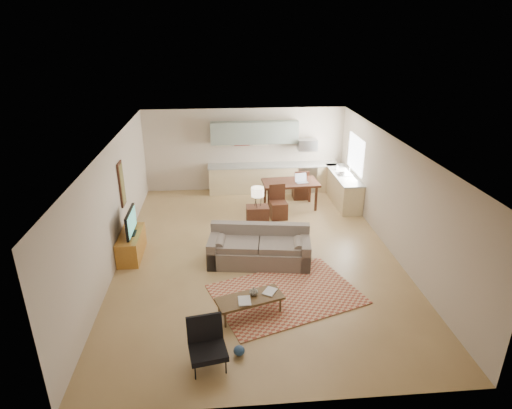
{
  "coord_description": "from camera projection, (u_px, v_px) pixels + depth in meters",
  "views": [
    {
      "loc": [
        -0.81,
        -9.08,
        5.08
      ],
      "look_at": [
        0.0,
        0.3,
        1.15
      ],
      "focal_mm": 30.0,
      "sensor_mm": 36.0,
      "label": 1
    }
  ],
  "objects": [
    {
      "name": "room",
      "position": [
        257.0,
        201.0,
        9.85
      ],
      "size": [
        9.0,
        9.0,
        9.0
      ],
      "color": "#9F7D4D",
      "rests_on": "ground"
    },
    {
      "name": "kitchen_counter_back",
      "position": [
        273.0,
        178.0,
        14.11
      ],
      "size": [
        4.26,
        0.64,
        0.92
      ],
      "primitive_type": null,
      "color": "tan",
      "rests_on": "ground"
    },
    {
      "name": "kitchen_counter_right",
      "position": [
        343.0,
        188.0,
        13.18
      ],
      "size": [
        0.64,
        2.26,
        0.92
      ],
      "primitive_type": null,
      "color": "tan",
      "rests_on": "ground"
    },
    {
      "name": "kitchen_range",
      "position": [
        306.0,
        177.0,
        14.2
      ],
      "size": [
        0.62,
        0.62,
        0.9
      ],
      "primitive_type": "cube",
      "color": "#A5A8AD",
      "rests_on": "ground"
    },
    {
      "name": "kitchen_microwave",
      "position": [
        307.0,
        145.0,
        13.79
      ],
      "size": [
        0.62,
        0.4,
        0.35
      ],
      "primitive_type": "cube",
      "color": "#A5A8AD",
      "rests_on": "room"
    },
    {
      "name": "upper_cabinets",
      "position": [
        255.0,
        133.0,
        13.62
      ],
      "size": [
        2.8,
        0.34,
        0.7
      ],
      "primitive_type": "cube",
      "color": "gray",
      "rests_on": "room"
    },
    {
      "name": "window_right",
      "position": [
        356.0,
        154.0,
        12.79
      ],
      "size": [
        0.02,
        1.4,
        1.05
      ],
      "primitive_type": "cube",
      "color": "white",
      "rests_on": "room"
    },
    {
      "name": "wall_art_left",
      "position": [
        122.0,
        184.0,
        10.35
      ],
      "size": [
        0.06,
        0.42,
        1.1
      ],
      "primitive_type": null,
      "color": "olive",
      "rests_on": "room"
    },
    {
      "name": "triptych",
      "position": [
        242.0,
        138.0,
        13.8
      ],
      "size": [
        1.7,
        0.04,
        0.5
      ],
      "primitive_type": null,
      "color": "beige",
      "rests_on": "room"
    },
    {
      "name": "rug",
      "position": [
        286.0,
        294.0,
        8.75
      ],
      "size": [
        3.34,
        2.8,
        0.02
      ],
      "primitive_type": "cube",
      "rotation": [
        0.0,
        0.0,
        0.34
      ],
      "color": "#9A3F2E",
      "rests_on": "floor"
    },
    {
      "name": "sofa",
      "position": [
        259.0,
        246.0,
        9.79
      ],
      "size": [
        2.54,
        1.38,
        0.84
      ],
      "primitive_type": null,
      "rotation": [
        0.0,
        0.0,
        -0.14
      ],
      "color": "#6B5E55",
      "rests_on": "floor"
    },
    {
      "name": "coffee_table",
      "position": [
        250.0,
        306.0,
        8.09
      ],
      "size": [
        1.36,
        0.86,
        0.38
      ],
      "primitive_type": null,
      "rotation": [
        0.0,
        0.0,
        0.31
      ],
      "color": "#48331A",
      "rests_on": "floor"
    },
    {
      "name": "book_a",
      "position": [
        238.0,
        301.0,
        7.88
      ],
      "size": [
        0.24,
        0.32,
        0.03
      ],
      "primitive_type": "imported",
      "rotation": [
        0.0,
        0.0,
        0.02
      ],
      "color": "maroon",
      "rests_on": "coffee_table"
    },
    {
      "name": "book_b",
      "position": [
        265.0,
        290.0,
        8.23
      ],
      "size": [
        0.48,
        0.49,
        0.02
      ],
      "primitive_type": "imported",
      "rotation": [
        0.0,
        0.0,
        -0.55
      ],
      "color": "navy",
      "rests_on": "coffee_table"
    },
    {
      "name": "vase",
      "position": [
        254.0,
        291.0,
        8.06
      ],
      "size": [
        0.23,
        0.23,
        0.17
      ],
      "primitive_type": "imported",
      "rotation": [
        0.0,
        0.0,
        -0.2
      ],
      "color": "black",
      "rests_on": "coffee_table"
    },
    {
      "name": "armchair",
      "position": [
        208.0,
        346.0,
        6.78
      ],
      "size": [
        0.79,
        0.79,
        0.77
      ],
      "primitive_type": null,
      "rotation": [
        0.0,
        0.0,
        0.18
      ],
      "color": "black",
      "rests_on": "floor"
    },
    {
      "name": "tv_credenza",
      "position": [
        131.0,
        245.0,
        10.13
      ],
      "size": [
        0.49,
        1.27,
        0.59
      ],
      "primitive_type": null,
      "color": "#975E1F",
      "rests_on": "floor"
    },
    {
      "name": "tv",
      "position": [
        131.0,
        222.0,
        9.91
      ],
      "size": [
        0.1,
        0.98,
        0.59
      ],
      "primitive_type": null,
      "color": "black",
      "rests_on": "tv_credenza"
    },
    {
      "name": "console_table",
      "position": [
        258.0,
        218.0,
        11.41
      ],
      "size": [
        0.59,
        0.39,
        0.69
      ],
      "primitive_type": null,
      "rotation": [
        0.0,
        0.0,
        0.0
      ],
      "color": "#391D13",
      "rests_on": "floor"
    },
    {
      "name": "table_lamp",
      "position": [
        258.0,
        197.0,
        11.17
      ],
      "size": [
        0.36,
        0.36,
        0.55
      ],
      "primitive_type": null,
      "rotation": [
        0.0,
        0.0,
        -0.07
      ],
      "color": "beige",
      "rests_on": "console_table"
    },
    {
      "name": "dining_table",
      "position": [
        290.0,
        195.0,
        12.82
      ],
      "size": [
        1.69,
        1.03,
        0.83
      ],
      "primitive_type": null,
      "rotation": [
        0.0,
        0.0,
        0.06
      ],
      "color": "#391D13",
      "rests_on": "floor"
    },
    {
      "name": "dining_chair_near",
      "position": [
        279.0,
        202.0,
        12.09
      ],
      "size": [
        0.5,
        0.52,
        0.96
      ],
      "primitive_type": null,
      "rotation": [
        0.0,
        0.0,
        0.09
      ],
      "color": "#391D13",
      "rests_on": "floor"
    },
    {
      "name": "dining_chair_far",
      "position": [
        300.0,
        184.0,
        13.51
      ],
      "size": [
        0.46,
        0.48,
        0.96
      ],
      "primitive_type": null,
      "rotation": [
        0.0,
        0.0,
        3.14
      ],
      "color": "#391D13",
      "rests_on": "floor"
    },
    {
      "name": "laptop",
      "position": [
        302.0,
        178.0,
        12.54
      ],
      "size": [
        0.39,
        0.32,
        0.26
      ],
      "primitive_type": null,
      "rotation": [
        0.0,
        0.0,
        0.19
      ],
      "color": "#A5A8AD",
      "rests_on": "dining_table"
    },
    {
      "name": "soap_bottle",
      "position": [
        337.0,
        167.0,
        13.38
      ],
      "size": [
        0.1,
        0.1,
        0.19
      ],
      "primitive_type": "imported",
      "rotation": [
        0.0,
        0.0,
        -0.06
      ],
      "color": "beige",
      "rests_on": "kitchen_counter_right"
    }
  ]
}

